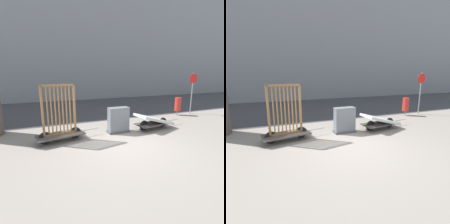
# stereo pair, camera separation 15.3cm
# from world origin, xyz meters

# --- Properties ---
(ground_plane) EXTENTS (60.00, 60.00, 0.00)m
(ground_plane) POSITION_xyz_m (0.00, 0.00, 0.00)
(ground_plane) COLOR gray
(road_strip) EXTENTS (56.00, 7.92, 0.01)m
(road_strip) POSITION_xyz_m (0.00, 7.33, 0.00)
(road_strip) COLOR #424244
(road_strip) RESTS_ON ground_plane
(building_facade) EXTENTS (48.00, 4.00, 13.82)m
(building_facade) POSITION_xyz_m (0.00, 13.30, 6.91)
(building_facade) COLOR gray
(building_facade) RESTS_ON ground_plane
(bike_cart_with_bedframe) EXTENTS (2.42, 1.05, 2.07)m
(bike_cart_with_bedframe) POSITION_xyz_m (-2.01, 1.33, 0.64)
(bike_cart_with_bedframe) COLOR #4C4742
(bike_cart_with_bedframe) RESTS_ON ground_plane
(bike_cart_with_mattress) EXTENTS (2.43, 1.06, 0.73)m
(bike_cart_with_mattress) POSITION_xyz_m (2.02, 1.33, 0.38)
(bike_cart_with_mattress) COLOR #4C4742
(bike_cart_with_mattress) RESTS_ON ground_plane
(utility_cabinet) EXTENTS (0.91, 0.43, 1.06)m
(utility_cabinet) POSITION_xyz_m (0.35, 1.47, 0.49)
(utility_cabinet) COLOR #4C4C4C
(utility_cabinet) RESTS_ON ground_plane
(trash_bin) EXTENTS (0.35, 0.35, 1.05)m
(trash_bin) POSITION_xyz_m (4.88, 3.02, 0.65)
(trash_bin) COLOR gray
(trash_bin) RESTS_ON ground_plane
(sign_post) EXTENTS (0.57, 0.06, 2.48)m
(sign_post) POSITION_xyz_m (5.88, 3.02, 1.62)
(sign_post) COLOR gray
(sign_post) RESTS_ON ground_plane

